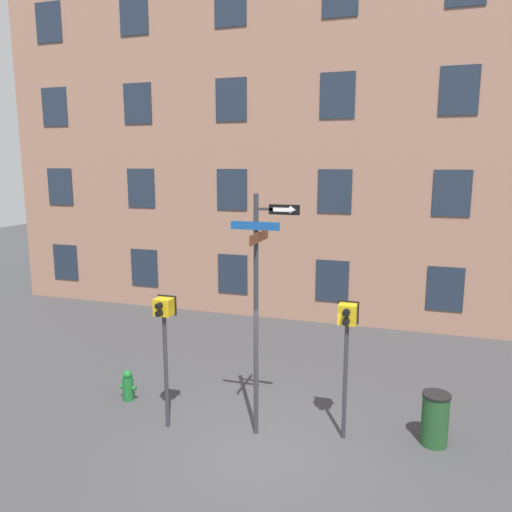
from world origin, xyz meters
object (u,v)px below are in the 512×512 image
object	(u,v)px
fire_hydrant	(128,386)
trash_bin	(435,419)
pedestrian_signal_right	(347,333)
street_sign_pole	(259,296)
pedestrian_signal_left	(164,327)

from	to	relation	value
fire_hydrant	trash_bin	xyz separation A→B (m)	(6.42, 0.17, 0.17)
fire_hydrant	pedestrian_signal_right	bearing A→B (deg)	-1.51
trash_bin	street_sign_pole	bearing A→B (deg)	-168.73
street_sign_pole	pedestrian_signal_left	bearing A→B (deg)	-170.40
street_sign_pole	trash_bin	distance (m)	4.00
trash_bin	pedestrian_signal_right	bearing A→B (deg)	-169.62
pedestrian_signal_left	pedestrian_signal_right	world-z (taller)	pedestrian_signal_right
street_sign_pole	pedestrian_signal_left	xyz separation A→B (m)	(-1.82, -0.31, -0.69)
street_sign_pole	trash_bin	world-z (taller)	street_sign_pole
pedestrian_signal_left	pedestrian_signal_right	size ratio (longest dim) A/B	1.00
pedestrian_signal_right	street_sign_pole	bearing A→B (deg)	-167.81
pedestrian_signal_left	pedestrian_signal_right	bearing A→B (deg)	10.81
street_sign_pole	trash_bin	size ratio (longest dim) A/B	4.63
pedestrian_signal_left	fire_hydrant	bearing A→B (deg)	150.62
fire_hydrant	trash_bin	world-z (taller)	trash_bin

